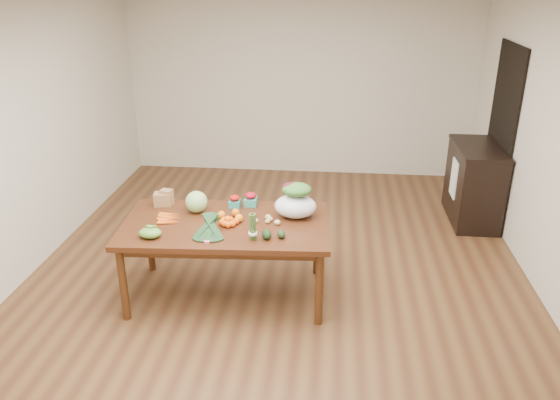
# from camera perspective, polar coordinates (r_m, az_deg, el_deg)

# --- Properties ---
(floor) EXTENTS (6.00, 6.00, 0.00)m
(floor) POSITION_cam_1_polar(r_m,az_deg,el_deg) (5.68, -0.10, -7.23)
(floor) COLOR brown
(floor) RESTS_ON ground
(room_walls) EXTENTS (5.02, 6.02, 2.70)m
(room_walls) POSITION_cam_1_polar(r_m,az_deg,el_deg) (5.13, -0.11, 5.91)
(room_walls) COLOR beige
(room_walls) RESTS_ON floor
(dining_table) EXTENTS (1.91, 1.13, 0.75)m
(dining_table) POSITION_cam_1_polar(r_m,az_deg,el_deg) (5.11, -5.55, -6.18)
(dining_table) COLOR #441E10
(dining_table) RESTS_ON floor
(doorway_dark) EXTENTS (0.02, 1.00, 2.10)m
(doorway_dark) POSITION_cam_1_polar(r_m,az_deg,el_deg) (7.01, 22.07, 6.35)
(doorway_dark) COLOR black
(doorway_dark) RESTS_ON floor
(cabinet) EXTENTS (0.52, 1.02, 0.94)m
(cabinet) POSITION_cam_1_polar(r_m,az_deg,el_deg) (6.99, 19.61, 1.63)
(cabinet) COLOR black
(cabinet) RESTS_ON floor
(dish_towel) EXTENTS (0.02, 0.28, 0.45)m
(dish_towel) POSITION_cam_1_polar(r_m,az_deg,el_deg) (6.85, 17.70, 2.16)
(dish_towel) COLOR white
(dish_towel) RESTS_ON cabinet
(paper_bag) EXTENTS (0.22, 0.19, 0.15)m
(paper_bag) POSITION_cam_1_polar(r_m,az_deg,el_deg) (5.37, -12.16, 0.22)
(paper_bag) COLOR olive
(paper_bag) RESTS_ON dining_table
(cabbage) EXTENTS (0.21, 0.21, 0.21)m
(cabbage) POSITION_cam_1_polar(r_m,az_deg,el_deg) (5.15, -8.73, -0.19)
(cabbage) COLOR #A2C270
(cabbage) RESTS_ON dining_table
(strawberry_basket_a) EXTENTS (0.11, 0.11, 0.10)m
(strawberry_basket_a) POSITION_cam_1_polar(r_m,az_deg,el_deg) (5.24, -4.76, -0.24)
(strawberry_basket_a) COLOR #B1140B
(strawberry_basket_a) RESTS_ON dining_table
(strawberry_basket_b) EXTENTS (0.12, 0.12, 0.11)m
(strawberry_basket_b) POSITION_cam_1_polar(r_m,az_deg,el_deg) (5.26, -3.09, -0.03)
(strawberry_basket_b) COLOR #AD0B20
(strawberry_basket_b) RESTS_ON dining_table
(orange_a) EXTENTS (0.08, 0.08, 0.08)m
(orange_a) POSITION_cam_1_polar(r_m,az_deg,el_deg) (5.01, -6.15, -1.56)
(orange_a) COLOR orange
(orange_a) RESTS_ON dining_table
(orange_b) EXTENTS (0.08, 0.08, 0.08)m
(orange_b) POSITION_cam_1_polar(r_m,az_deg,el_deg) (5.04, -4.67, -1.33)
(orange_b) COLOR #E8520E
(orange_b) RESTS_ON dining_table
(orange_c) EXTENTS (0.08, 0.08, 0.08)m
(orange_c) POSITION_cam_1_polar(r_m,az_deg,el_deg) (4.93, -4.31, -1.89)
(orange_c) COLOR orange
(orange_c) RESTS_ON dining_table
(mandarin_cluster) EXTENTS (0.19, 0.19, 0.10)m
(mandarin_cluster) POSITION_cam_1_polar(r_m,az_deg,el_deg) (4.87, -5.50, -2.16)
(mandarin_cluster) COLOR orange
(mandarin_cluster) RESTS_ON dining_table
(carrots) EXTENTS (0.23, 0.26, 0.03)m
(carrots) POSITION_cam_1_polar(r_m,az_deg,el_deg) (5.07, -11.50, -1.88)
(carrots) COLOR #D94F12
(carrots) RESTS_ON dining_table
(snap_pea_bag) EXTENTS (0.20, 0.15, 0.09)m
(snap_pea_bag) POSITION_cam_1_polar(r_m,az_deg,el_deg) (4.76, -13.42, -3.36)
(snap_pea_bag) COLOR #549432
(snap_pea_bag) RESTS_ON dining_table
(kale_bunch) EXTENTS (0.34, 0.42, 0.16)m
(kale_bunch) POSITION_cam_1_polar(r_m,az_deg,el_deg) (4.66, -7.50, -3.03)
(kale_bunch) COLOR black
(kale_bunch) RESTS_ON dining_table
(asparagus_bundle) EXTENTS (0.09, 0.12, 0.26)m
(asparagus_bundle) POSITION_cam_1_polar(r_m,az_deg,el_deg) (4.56, -2.86, -2.80)
(asparagus_bundle) COLOR #517435
(asparagus_bundle) RESTS_ON dining_table
(potato_a) EXTENTS (0.05, 0.04, 0.04)m
(potato_a) POSITION_cam_1_polar(r_m,az_deg,el_deg) (4.91, -2.51, -2.18)
(potato_a) COLOR #D3BB7A
(potato_a) RESTS_ON dining_table
(potato_b) EXTENTS (0.05, 0.04, 0.04)m
(potato_b) POSITION_cam_1_polar(r_m,az_deg,el_deg) (4.90, -1.31, -2.24)
(potato_b) COLOR tan
(potato_b) RESTS_ON dining_table
(potato_c) EXTENTS (0.05, 0.04, 0.04)m
(potato_c) POSITION_cam_1_polar(r_m,az_deg,el_deg) (4.94, -1.04, -2.00)
(potato_c) COLOR tan
(potato_c) RESTS_ON dining_table
(potato_d) EXTENTS (0.06, 0.05, 0.05)m
(potato_d) POSITION_cam_1_polar(r_m,az_deg,el_deg) (4.97, -1.26, -1.79)
(potato_d) COLOR tan
(potato_d) RESTS_ON dining_table
(potato_e) EXTENTS (0.06, 0.05, 0.05)m
(potato_e) POSITION_cam_1_polar(r_m,az_deg,el_deg) (4.87, -0.29, -2.35)
(potato_e) COLOR #D6BE7C
(potato_e) RESTS_ON dining_table
(avocado_a) EXTENTS (0.11, 0.14, 0.08)m
(avocado_a) POSITION_cam_1_polar(r_m,az_deg,el_deg) (4.62, -1.41, -3.61)
(avocado_a) COLOR black
(avocado_a) RESTS_ON dining_table
(avocado_b) EXTENTS (0.09, 0.12, 0.07)m
(avocado_b) POSITION_cam_1_polar(r_m,az_deg,el_deg) (4.63, 0.13, -3.58)
(avocado_b) COLOR black
(avocado_b) RESTS_ON dining_table
(salad_bag) EXTENTS (0.40, 0.31, 0.30)m
(salad_bag) POSITION_cam_1_polar(r_m,az_deg,el_deg) (4.97, 1.63, -0.21)
(salad_bag) COLOR white
(salad_bag) RESTS_ON dining_table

